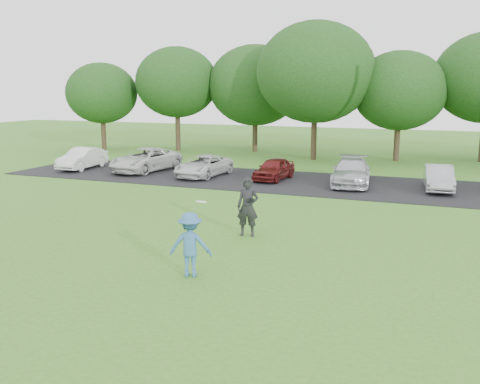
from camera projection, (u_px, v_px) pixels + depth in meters
The scene contains 6 objects.
ground at pixel (191, 265), 13.90m from camera, with size 100.00×100.00×0.00m, color #387220.
parking_lot at pixel (311, 183), 25.78m from camera, with size 32.00×6.50×0.03m, color black.
frisbee_player at pixel (190, 244), 12.94m from camera, with size 1.15×0.84×1.91m.
camera_bystander at pixel (248, 207), 16.48m from camera, with size 0.73×0.54×1.84m.
parked_cars at pixel (296, 169), 25.99m from camera, with size 27.70×4.95×1.26m.
tree_row at pixel (375, 82), 33.23m from camera, with size 42.39×9.85×8.64m.
Camera 1 is at (6.01, -11.90, 4.53)m, focal length 40.00 mm.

